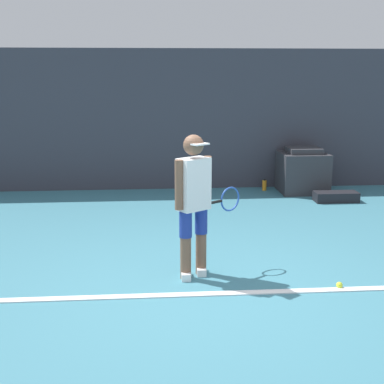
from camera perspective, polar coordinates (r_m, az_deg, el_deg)
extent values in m
plane|color=teal|center=(5.64, 1.54, -10.47)|extent=(24.00, 24.00, 0.00)
cube|color=#383842|center=(10.22, -1.41, 7.68)|extent=(24.00, 0.10, 2.64)
cube|color=white|center=(5.55, 1.65, -10.81)|extent=(21.60, 0.10, 0.01)
cylinder|color=brown|center=(5.88, -0.68, -7.02)|extent=(0.12, 0.12, 0.47)
cylinder|color=navy|center=(5.76, -0.69, -3.45)|extent=(0.14, 0.14, 0.29)
cube|color=white|center=(5.95, -0.67, -8.79)|extent=(0.10, 0.24, 0.08)
cylinder|color=brown|center=(6.01, 0.97, -6.56)|extent=(0.12, 0.12, 0.47)
cylinder|color=navy|center=(5.90, 0.98, -3.07)|extent=(0.14, 0.14, 0.29)
cube|color=white|center=(6.08, 0.96, -8.31)|extent=(0.10, 0.24, 0.08)
cube|color=white|center=(5.72, 0.16, 0.85)|extent=(0.39, 0.36, 0.56)
sphere|color=brown|center=(5.65, 0.16, 5.04)|extent=(0.22, 0.22, 0.22)
cube|color=white|center=(5.57, 0.82, 5.14)|extent=(0.22, 0.20, 0.02)
cylinder|color=brown|center=(5.60, -1.40, 0.75)|extent=(0.09, 0.09, 0.53)
cylinder|color=brown|center=(5.85, 1.65, 1.26)|extent=(0.09, 0.09, 0.53)
cylinder|color=black|center=(5.97, 2.41, -1.10)|extent=(0.19, 0.15, 0.03)
torus|color=#2851B2|center=(6.13, 4.09, -0.76)|extent=(0.25, 0.18, 0.29)
sphere|color=#D1E533|center=(5.90, 15.44, -9.55)|extent=(0.07, 0.07, 0.07)
cube|color=#333338|center=(10.24, 11.70, 2.07)|extent=(0.86, 0.82, 0.74)
cube|color=#333338|center=(10.17, 11.81, 4.40)|extent=(0.60, 0.57, 0.10)
cube|color=black|center=(9.65, 15.11, -0.49)|extent=(0.75, 0.31, 0.17)
cylinder|color=orange|center=(10.29, 7.73, 0.71)|extent=(0.08, 0.08, 0.19)
cylinder|color=black|center=(10.26, 7.75, 1.31)|extent=(0.05, 0.05, 0.02)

